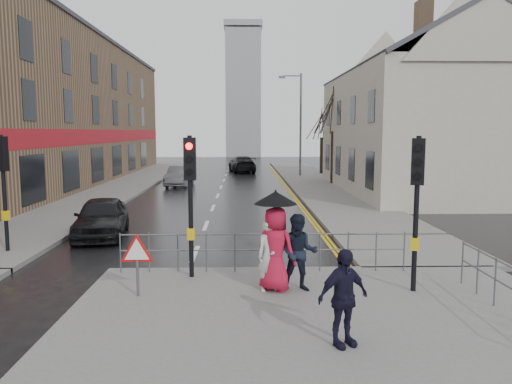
{
  "coord_description": "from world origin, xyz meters",
  "views": [
    {
      "loc": [
        1.45,
        -11.57,
        3.63
      ],
      "look_at": [
        1.83,
        3.16,
        1.84
      ],
      "focal_mm": 35.0,
      "sensor_mm": 36.0,
      "label": 1
    }
  ],
  "objects": [
    {
      "name": "building_left_terrace",
      "position": [
        -12.0,
        22.0,
        5.0
      ],
      "size": [
        8.0,
        42.0,
        10.0
      ],
      "primitive_type": "cube",
      "color": "#81654A",
      "rests_on": "ground"
    },
    {
      "name": "building_right_cream",
      "position": [
        12.0,
        18.0,
        4.78
      ],
      "size": [
        9.0,
        16.4,
        10.1
      ],
      "color": "#B9B1A1",
      "rests_on": "ground"
    },
    {
      "name": "pedestrian_d",
      "position": [
        3.07,
        -3.79,
        0.95
      ],
      "size": [
        1.03,
        0.76,
        1.62
      ],
      "primitive_type": "imported",
      "rotation": [
        0.0,
        0.0,
        0.44
      ],
      "color": "black",
      "rests_on": "near_pavement"
    },
    {
      "name": "guard_railing_front",
      "position": [
        1.95,
        0.6,
        0.86
      ],
      "size": [
        7.14,
        0.04,
        1.0
      ],
      "color": "#595B5E",
      "rests_on": "near_pavement"
    },
    {
      "name": "ground",
      "position": [
        0.0,
        0.0,
        0.0
      ],
      "size": [
        120.0,
        120.0,
        0.0
      ],
      "primitive_type": "plane",
      "color": "black",
      "rests_on": "ground"
    },
    {
      "name": "pedestrian_b",
      "position": [
        2.68,
        -0.92,
        0.99
      ],
      "size": [
        0.91,
        0.75,
        1.7
      ],
      "primitive_type": "imported",
      "rotation": [
        0.0,
        0.0,
        -0.13
      ],
      "color": "black",
      "rests_on": "near_pavement"
    },
    {
      "name": "near_pavement",
      "position": [
        3.0,
        -3.5,
        0.07
      ],
      "size": [
        10.0,
        9.0,
        0.14
      ],
      "primitive_type": "cube",
      "color": "#605E5B",
      "rests_on": "ground"
    },
    {
      "name": "car_mid",
      "position": [
        -2.78,
        21.71,
        0.67
      ],
      "size": [
        1.69,
        4.13,
        1.33
      ],
      "primitive_type": "imported",
      "rotation": [
        0.0,
        0.0,
        -0.07
      ],
      "color": "#4C4E51",
      "rests_on": "ground"
    },
    {
      "name": "warning_sign",
      "position": [
        -0.8,
        -1.21,
        1.04
      ],
      "size": [
        0.8,
        0.07,
        1.35
      ],
      "color": "#595B5E",
      "rests_on": "near_pavement"
    },
    {
      "name": "church_tower",
      "position": [
        1.5,
        62.0,
        9.0
      ],
      "size": [
        5.0,
        5.0,
        18.0
      ],
      "primitive_type": "cube",
      "color": "gray",
      "rests_on": "ground"
    },
    {
      "name": "tree_near",
      "position": [
        7.5,
        22.0,
        5.14
      ],
      "size": [
        2.4,
        2.4,
        6.58
      ],
      "color": "black",
      "rests_on": "right_pavement"
    },
    {
      "name": "car_parked",
      "position": [
        -3.44,
        5.51,
        0.69
      ],
      "size": [
        2.17,
        4.23,
        1.38
      ],
      "primitive_type": "imported",
      "rotation": [
        0.0,
        0.0,
        0.14
      ],
      "color": "black",
      "rests_on": "ground"
    },
    {
      "name": "right_pavement",
      "position": [
        6.5,
        25.0,
        0.07
      ],
      "size": [
        4.0,
        40.0,
        0.14
      ],
      "primitive_type": "cube",
      "color": "#605E5B",
      "rests_on": "ground"
    },
    {
      "name": "tree_far",
      "position": [
        8.0,
        30.0,
        4.42
      ],
      "size": [
        2.4,
        2.4,
        5.64
      ],
      "color": "black",
      "rests_on": "right_pavement"
    },
    {
      "name": "pavement_bridge_right",
      "position": [
        6.5,
        3.0,
        0.07
      ],
      "size": [
        4.0,
        4.2,
        0.14
      ],
      "primitive_type": "cube",
      "color": "#605E5B",
      "rests_on": "ground"
    },
    {
      "name": "traffic_signal_far_left",
      "position": [
        -5.5,
        3.0,
        2.46
      ],
      "size": [
        0.34,
        0.33,
        3.4
      ],
      "color": "black",
      "rests_on": "left_pavement"
    },
    {
      "name": "pedestrian_with_umbrella",
      "position": [
        2.16,
        -0.88,
        1.3
      ],
      "size": [
        1.09,
        0.98,
        2.21
      ],
      "color": "#AE1431",
      "rests_on": "near_pavement"
    },
    {
      "name": "left_pavement",
      "position": [
        -6.5,
        23.0,
        0.07
      ],
      "size": [
        4.0,
        44.0,
        0.14
      ],
      "primitive_type": "cube",
      "color": "#605E5B",
      "rests_on": "ground"
    },
    {
      "name": "traffic_signal_near_right",
      "position": [
        5.2,
        -1.0,
        2.46
      ],
      "size": [
        0.34,
        0.33,
        3.4
      ],
      "color": "black",
      "rests_on": "near_pavement"
    },
    {
      "name": "street_lamp",
      "position": [
        5.82,
        28.0,
        4.71
      ],
      "size": [
        1.83,
        0.25,
        8.0
      ],
      "color": "#595B5E",
      "rests_on": "right_pavement"
    },
    {
      "name": "car_far",
      "position": [
        1.35,
        33.03,
        0.72
      ],
      "size": [
        2.7,
        5.22,
        1.45
      ],
      "primitive_type": "imported",
      "rotation": [
        0.0,
        0.0,
        3.28
      ],
      "color": "black",
      "rests_on": "ground"
    },
    {
      "name": "traffic_signal_near_left",
      "position": [
        0.2,
        0.2,
        2.46
      ],
      "size": [
        0.28,
        0.27,
        3.4
      ],
      "color": "black",
      "rests_on": "near_pavement"
    },
    {
      "name": "pedestrian_a",
      "position": [
        2.04,
        -0.9,
        0.93
      ],
      "size": [
        0.65,
        0.51,
        1.57
      ],
      "primitive_type": "imported",
      "rotation": [
        0.0,
        0.0,
        0.27
      ],
      "color": "beige",
      "rests_on": "near_pavement"
    }
  ]
}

